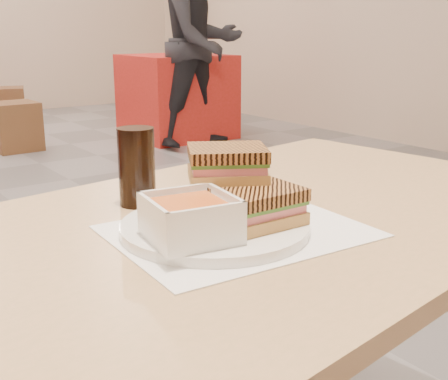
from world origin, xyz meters
TOP-DOWN VIEW (x-y plane):
  - main_table at (0.12, -1.94)m, footprint 1.28×0.86m
  - tray_liner at (0.04, -2.00)m, footprint 0.37×0.30m
  - plate at (0.01, -1.98)m, footprint 0.28×0.28m
  - soup_bowl at (-0.06, -2.02)m, footprint 0.13×0.13m
  - panini_lower at (0.06, -2.02)m, footprint 0.12×0.10m
  - panini_upper at (0.05, -1.95)m, footprint 0.15×0.14m
  - cola_glass at (-0.02, -1.79)m, footprint 0.06×0.06m
  - bg_table_1 at (2.51, 2.24)m, footprint 0.91×0.91m
  - bg_chair_1l at (1.02, 2.51)m, footprint 0.38×0.38m
  - bg_chair_1r at (2.71, 2.84)m, footprint 0.46×0.46m
  - bg_chair_2r at (1.34, 3.85)m, footprint 0.47×0.47m
  - patron_b at (2.48, 1.73)m, footprint 1.00×0.84m

SIDE VIEW (x-z plane):
  - bg_chair_2r at x=1.34m, z-range 0.00..0.42m
  - bg_chair_1l at x=1.02m, z-range 0.00..0.42m
  - bg_chair_1r at x=2.71m, z-range 0.00..0.44m
  - bg_table_1 at x=2.51m, z-range 0.00..0.79m
  - main_table at x=0.12m, z-range 0.26..1.01m
  - tray_liner at x=0.04m, z-range 0.75..0.75m
  - plate at x=0.01m, z-range 0.75..0.77m
  - soup_bowl at x=-0.06m, z-range 0.76..0.82m
  - panini_lower at x=0.06m, z-range 0.77..0.82m
  - cola_glass at x=-0.02m, z-range 0.75..0.88m
  - panini_upper at x=0.05m, z-range 0.82..0.87m
  - patron_b at x=2.48m, z-range 0.00..1.83m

